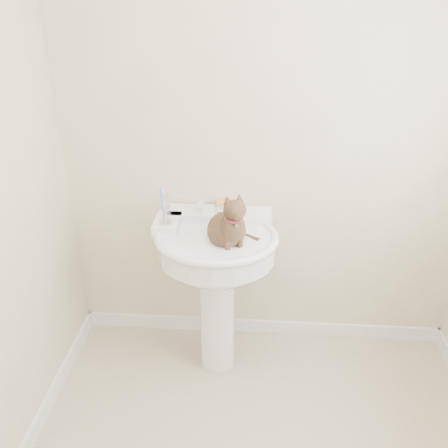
# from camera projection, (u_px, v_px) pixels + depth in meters

# --- Properties ---
(wall_back) EXTENTS (2.20, 0.00, 2.50)m
(wall_back) POSITION_uv_depth(u_px,v_px,m) (269.00, 141.00, 2.43)
(wall_back) COLOR #C2B297
(wall_back) RESTS_ON ground
(baseboard_back) EXTENTS (2.20, 0.02, 0.09)m
(baseboard_back) POSITION_uv_depth(u_px,v_px,m) (260.00, 326.00, 2.98)
(baseboard_back) COLOR white
(baseboard_back) RESTS_ON floor
(pedestal_sink) EXTENTS (0.64, 0.63, 0.88)m
(pedestal_sink) POSITION_uv_depth(u_px,v_px,m) (216.00, 261.00, 2.45)
(pedestal_sink) COLOR white
(pedestal_sink) RESTS_ON floor
(faucet) EXTENTS (0.28, 0.12, 0.14)m
(faucet) POSITION_uv_depth(u_px,v_px,m) (219.00, 207.00, 2.48)
(faucet) COLOR silver
(faucet) RESTS_ON pedestal_sink
(soap_bar) EXTENTS (0.09, 0.06, 0.03)m
(soap_bar) POSITION_uv_depth(u_px,v_px,m) (225.00, 205.00, 2.57)
(soap_bar) COLOR orange
(soap_bar) RESTS_ON pedestal_sink
(toothbrush_cup) EXTENTS (0.07, 0.07, 0.19)m
(toothbrush_cup) POSITION_uv_depth(u_px,v_px,m) (165.00, 214.00, 2.39)
(toothbrush_cup) COLOR silver
(toothbrush_cup) RESTS_ON pedestal_sink
(cat) EXTENTS (0.21, 0.26, 0.39)m
(cat) POSITION_uv_depth(u_px,v_px,m) (228.00, 227.00, 2.29)
(cat) COLOR #533423
(cat) RESTS_ON pedestal_sink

